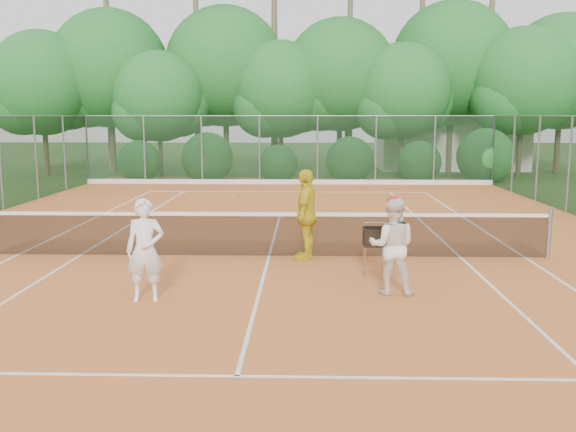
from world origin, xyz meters
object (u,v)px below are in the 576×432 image
at_px(player_white, 145,250).
at_px(player_center_grp, 392,246).
at_px(player_yellow, 306,214).
at_px(ball_hopper, 374,238).

height_order(player_white, player_center_grp, player_white).
relative_size(player_white, player_yellow, 0.88).
bearing_deg(ball_hopper, player_center_grp, -69.18).
bearing_deg(player_center_grp, player_yellow, 119.15).
height_order(player_white, player_yellow, player_yellow).
bearing_deg(player_yellow, player_white, -28.30).
distance_m(player_center_grp, ball_hopper, 1.23).
xyz_separation_m(player_yellow, ball_hopper, (1.28, -1.39, -0.23)).
relative_size(player_yellow, ball_hopper, 2.08).
relative_size(player_center_grp, ball_hopper, 1.82).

